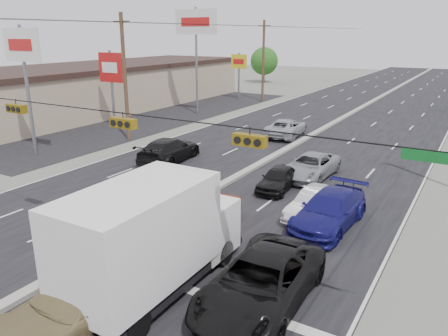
% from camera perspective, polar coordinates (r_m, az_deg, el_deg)
% --- Properties ---
extents(ground, '(200.00, 200.00, 0.00)m').
position_cam_1_polar(ground, '(18.61, -15.28, -10.52)').
color(ground, '#606356').
rests_on(ground, ground).
extents(road_surface, '(20.00, 160.00, 0.02)m').
position_cam_1_polar(road_surface, '(43.75, 14.04, 5.57)').
color(road_surface, black).
rests_on(road_surface, ground).
extents(center_median, '(0.50, 160.00, 0.20)m').
position_cam_1_polar(center_median, '(43.73, 14.05, 5.69)').
color(center_median, gray).
rests_on(center_median, ground).
extents(strip_mall, '(12.00, 42.00, 4.60)m').
position_cam_1_polar(strip_mall, '(52.99, -15.92, 9.91)').
color(strip_mall, tan).
rests_on(strip_mall, ground).
extents(parking_lot, '(10.00, 42.00, 0.02)m').
position_cam_1_polar(parking_lot, '(47.26, -8.08, 6.75)').
color(parking_lot, black).
rests_on(parking_lot, ground).
extents(utility_pole_left_b, '(1.60, 0.30, 10.00)m').
position_cam_1_polar(utility_pole_left_b, '(36.16, -12.82, 11.49)').
color(utility_pole_left_b, '#422D1E').
rests_on(utility_pole_left_b, ground).
extents(utility_pole_left_c, '(1.60, 0.30, 10.00)m').
position_cam_1_polar(utility_pole_left_c, '(56.91, 5.15, 13.79)').
color(utility_pole_left_c, '#422D1E').
rests_on(utility_pole_left_c, ground).
extents(traffic_signals, '(25.00, 0.30, 0.54)m').
position_cam_1_polar(traffic_signals, '(15.84, -13.29, 5.93)').
color(traffic_signals, black).
rests_on(traffic_signals, ground).
extents(pole_sign_near, '(3.50, 0.25, 9.00)m').
position_cam_1_polar(pole_sign_near, '(33.34, -24.77, 13.23)').
color(pole_sign_near, slate).
rests_on(pole_sign_near, ground).
extents(pole_sign_mid, '(2.60, 0.25, 7.00)m').
position_cam_1_polar(pole_sign_mid, '(41.43, -14.56, 12.06)').
color(pole_sign_mid, slate).
rests_on(pole_sign_mid, ground).
extents(pole_sign_billboard, '(5.00, 0.25, 11.00)m').
position_cam_1_polar(pole_sign_billboard, '(47.41, -3.69, 17.69)').
color(pole_sign_billboard, slate).
rests_on(pole_sign_billboard, ground).
extents(pole_sign_far, '(2.20, 0.25, 6.00)m').
position_cam_1_polar(pole_sign_far, '(58.56, 1.97, 13.26)').
color(pole_sign_far, slate).
rests_on(pole_sign_far, ground).
extents(tree_left_far, '(4.80, 4.80, 6.12)m').
position_cam_1_polar(tree_left_far, '(79.10, 5.27, 13.74)').
color(tree_left_far, '#382619').
rests_on(tree_left_far, ground).
extents(box_truck, '(2.83, 7.75, 3.91)m').
position_cam_1_polar(box_truck, '(14.81, -9.36, -8.92)').
color(box_truck, black).
rests_on(box_truck, ground).
extents(tan_sedan, '(3.06, 6.35, 1.78)m').
position_cam_1_polar(tan_sedan, '(14.14, -17.57, -16.12)').
color(tan_sedan, olive).
rests_on(tan_sedan, ground).
extents(red_sedan, '(1.67, 4.08, 1.32)m').
position_cam_1_polar(red_sedan, '(19.76, -1.95, -6.07)').
color(red_sedan, '#B9240B').
rests_on(red_sedan, ground).
extents(black_suv, '(3.00, 6.11, 1.67)m').
position_cam_1_polar(black_suv, '(14.49, 4.85, -14.66)').
color(black_suv, black).
rests_on(black_suv, ground).
extents(queue_car_a, '(1.79, 3.95, 1.32)m').
position_cam_1_polar(queue_car_a, '(24.63, 7.09, -1.40)').
color(queue_car_a, black).
rests_on(queue_car_a, ground).
extents(queue_car_b, '(2.00, 4.34, 1.38)m').
position_cam_1_polar(queue_car_b, '(21.28, 12.00, -4.62)').
color(queue_car_b, silver).
rests_on(queue_car_b, ground).
extents(queue_car_c, '(2.59, 5.22, 1.42)m').
position_cam_1_polar(queue_car_c, '(27.03, 11.24, 0.21)').
color(queue_car_c, gray).
rests_on(queue_car_c, ground).
extents(queue_car_d, '(2.49, 5.54, 1.58)m').
position_cam_1_polar(queue_car_d, '(20.37, 13.60, -5.44)').
color(queue_car_d, navy).
rests_on(queue_car_d, ground).
extents(oncoming_near, '(2.92, 5.88, 1.64)m').
position_cam_1_polar(oncoming_near, '(30.01, -7.16, 2.34)').
color(oncoming_near, black).
rests_on(oncoming_near, ground).
extents(oncoming_far, '(2.98, 5.65, 1.52)m').
position_cam_1_polar(oncoming_far, '(37.56, 8.13, 5.22)').
color(oncoming_far, '#A5A6AC').
rests_on(oncoming_far, ground).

